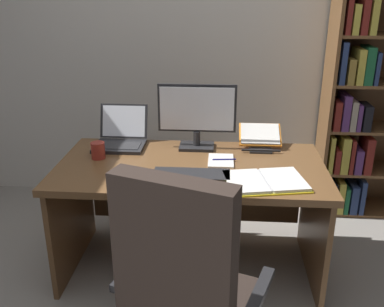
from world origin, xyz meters
TOP-DOWN VIEW (x-y plane):
  - wall_back at (0.00, 1.87)m, footprint 4.64×0.12m
  - desk at (0.03, 0.83)m, footprint 1.57×0.82m
  - bookshelf at (1.26, 1.62)m, footprint 0.76×0.34m
  - office_chair at (0.08, -0.13)m, footprint 0.70×0.62m
  - monitor at (0.05, 1.03)m, footprint 0.49×0.16m
  - laptop at (-0.45, 1.04)m, footprint 0.32×0.32m
  - keyboard at (0.05, 0.57)m, footprint 0.42×0.15m
  - computer_mouse at (-0.25, 0.57)m, footprint 0.06×0.10m
  - reading_stand_with_book at (0.45, 1.08)m, footprint 0.27×0.25m
  - open_binder at (0.44, 0.52)m, footprint 0.47×0.38m
  - notepad at (0.21, 0.81)m, footprint 0.15×0.21m
  - pen at (0.23, 0.81)m, footprint 0.14×0.02m
  - coffee_mug at (-0.53, 0.81)m, footprint 0.08×0.08m

SIDE VIEW (x-z plane):
  - office_chair at x=0.08m, z-range -0.08..0.99m
  - desk at x=0.03m, z-range 0.17..0.88m
  - notepad at x=0.21m, z-range 0.71..0.72m
  - open_binder at x=0.44m, z-range 0.71..0.74m
  - keyboard at x=0.05m, z-range 0.71..0.74m
  - pen at x=0.23m, z-range 0.72..0.73m
  - computer_mouse at x=-0.25m, z-range 0.71..0.75m
  - coffee_mug at x=-0.53m, z-range 0.71..0.81m
  - laptop at x=-0.45m, z-range 0.64..0.88m
  - reading_stand_with_book at x=0.45m, z-range 0.71..0.84m
  - monitor at x=0.05m, z-range 0.72..1.13m
  - bookshelf at x=1.26m, z-range -0.04..2.02m
  - wall_back at x=0.00m, z-range 0.00..2.60m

